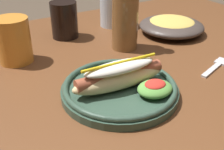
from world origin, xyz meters
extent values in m
cube|color=brown|center=(0.00, 0.00, 0.72)|extent=(1.32, 1.00, 0.04)
cylinder|color=brown|center=(0.57, 0.41, 0.35)|extent=(0.06, 0.06, 0.70)
cylinder|color=#334C3D|center=(-0.07, -0.06, 0.75)|extent=(0.24, 0.24, 0.02)
torus|color=#334C3D|center=(-0.07, -0.06, 0.76)|extent=(0.23, 0.23, 0.01)
ellipsoid|color=#E0C184|center=(-0.07, -0.06, 0.78)|extent=(0.20, 0.06, 0.04)
cylinder|color=#9E4C33|center=(-0.07, -0.06, 0.78)|extent=(0.19, 0.03, 0.03)
ellipsoid|color=silver|center=(-0.07, -0.06, 0.80)|extent=(0.15, 0.05, 0.02)
cylinder|color=yellow|center=(-0.07, -0.06, 0.81)|extent=(0.16, 0.01, 0.01)
ellipsoid|color=#5B9942|center=(-0.03, -0.12, 0.77)|extent=(0.07, 0.06, 0.02)
ellipsoid|color=red|center=(-0.03, -0.12, 0.78)|extent=(0.04, 0.04, 0.01)
cube|color=silver|center=(0.16, -0.09, 0.74)|extent=(0.08, 0.04, 0.00)
cube|color=silver|center=(0.22, -0.07, 0.74)|extent=(0.04, 0.04, 0.00)
cylinder|color=black|center=(-0.05, 0.29, 0.79)|extent=(0.08, 0.08, 0.11)
cylinder|color=silver|center=(0.13, 0.31, 0.80)|extent=(0.08, 0.08, 0.12)
cylinder|color=orange|center=(-0.21, 0.20, 0.80)|extent=(0.08, 0.08, 0.11)
cylinder|color=brown|center=(0.06, 0.13, 0.82)|extent=(0.07, 0.07, 0.17)
ellipsoid|color=#423833|center=(0.25, 0.15, 0.76)|extent=(0.20, 0.20, 0.04)
ellipsoid|color=gold|center=(0.25, 0.15, 0.78)|extent=(0.14, 0.14, 0.02)
camera|label=1|loc=(-0.33, -0.47, 1.05)|focal=44.96mm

